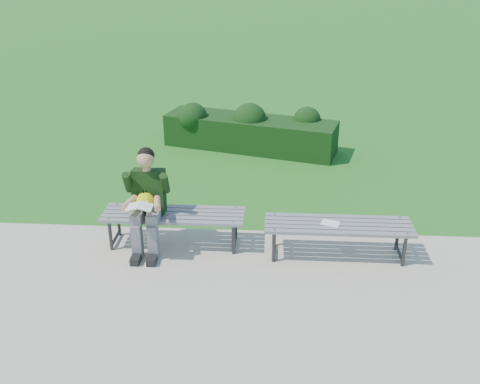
{
  "coord_description": "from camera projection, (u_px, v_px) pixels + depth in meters",
  "views": [
    {
      "loc": [
        0.3,
        -6.38,
        3.56
      ],
      "look_at": [
        -0.08,
        -0.24,
        0.7
      ],
      "focal_mm": 40.0,
      "sensor_mm": 36.0,
      "label": 1
    }
  ],
  "objects": [
    {
      "name": "paper_sheet",
      "position": [
        330.0,
        223.0,
        6.51
      ],
      "size": [
        0.26,
        0.23,
        0.01
      ],
      "color": "white",
      "rests_on": "bench_right"
    },
    {
      "name": "seated_boy",
      "position": [
        147.0,
        198.0,
        6.59
      ],
      "size": [
        0.56,
        0.76,
        1.31
      ],
      "color": "gray",
      "rests_on": "walkway"
    },
    {
      "name": "ground",
      "position": [
        247.0,
        232.0,
        7.29
      ],
      "size": [
        80.0,
        80.0,
        0.0
      ],
      "color": "#256C1B",
      "rests_on": "ground"
    },
    {
      "name": "walkway",
      "position": [
        239.0,
        310.0,
        5.71
      ],
      "size": [
        30.0,
        3.5,
        0.02
      ],
      "color": "beige",
      "rests_on": "ground"
    },
    {
      "name": "bench_left",
      "position": [
        173.0,
        217.0,
        6.79
      ],
      "size": [
        1.8,
        0.5,
        0.46
      ],
      "color": "gray",
      "rests_on": "walkway"
    },
    {
      "name": "bench_right",
      "position": [
        338.0,
        228.0,
        6.53
      ],
      "size": [
        1.8,
        0.5,
        0.46
      ],
      "color": "gray",
      "rests_on": "walkway"
    },
    {
      "name": "hedge",
      "position": [
        249.0,
        130.0,
        10.13
      ],
      "size": [
        3.34,
        1.65,
        0.89
      ],
      "color": "#1A3811",
      "rests_on": "ground"
    }
  ]
}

